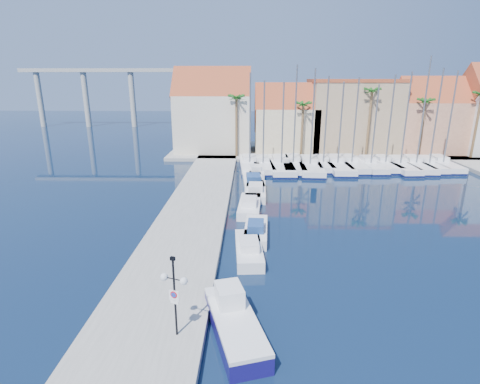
% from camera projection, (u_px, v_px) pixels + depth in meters
% --- Properties ---
extents(ground, '(260.00, 260.00, 0.00)m').
position_uv_depth(ground, '(329.00, 340.00, 18.16)').
color(ground, black).
rests_on(ground, ground).
extents(quay_west, '(6.00, 77.00, 0.50)m').
position_uv_depth(quay_west, '(188.00, 227.00, 31.22)').
color(quay_west, gray).
rests_on(quay_west, ground).
extents(shore_north, '(54.00, 16.00, 0.50)m').
position_uv_depth(shore_north, '(331.00, 151.00, 63.71)').
color(shore_north, gray).
rests_on(shore_north, ground).
extents(lamp_post, '(1.33, 0.72, 4.09)m').
position_uv_depth(lamp_post, '(174.00, 285.00, 16.97)').
color(lamp_post, black).
rests_on(lamp_post, quay_west).
extents(fishing_boat, '(3.57, 6.23, 2.07)m').
position_uv_depth(fishing_boat, '(234.00, 322.00, 18.39)').
color(fishing_boat, '#150F58').
rests_on(fishing_boat, ground).
extents(motorboat_west_0, '(2.16, 5.74, 1.40)m').
position_uv_depth(motorboat_west_0, '(249.00, 249.00, 26.62)').
color(motorboat_west_0, white).
rests_on(motorboat_west_0, ground).
extents(motorboat_west_1, '(2.05, 5.63, 1.40)m').
position_uv_depth(motorboat_west_1, '(256.00, 231.00, 29.82)').
color(motorboat_west_1, white).
rests_on(motorboat_west_1, ground).
extents(motorboat_west_2, '(2.32, 6.28, 1.40)m').
position_uv_depth(motorboat_west_2, '(250.00, 205.00, 35.67)').
color(motorboat_west_2, white).
rests_on(motorboat_west_2, ground).
extents(motorboat_west_3, '(2.31, 6.64, 1.40)m').
position_uv_depth(motorboat_west_3, '(256.00, 191.00, 40.31)').
color(motorboat_west_3, white).
rests_on(motorboat_west_3, ground).
extents(motorboat_west_4, '(2.69, 7.23, 1.40)m').
position_uv_depth(motorboat_west_4, '(253.00, 181.00, 44.25)').
color(motorboat_west_4, white).
rests_on(motorboat_west_4, ground).
extents(motorboat_west_5, '(2.11, 5.85, 1.40)m').
position_uv_depth(motorboat_west_5, '(256.00, 171.00, 48.71)').
color(motorboat_west_5, white).
rests_on(motorboat_west_5, ground).
extents(sailboat_0, '(3.23, 10.04, 12.84)m').
position_uv_depth(sailboat_0, '(249.00, 164.00, 52.47)').
color(sailboat_0, white).
rests_on(sailboat_0, ground).
extents(sailboat_1, '(3.35, 10.00, 11.86)m').
position_uv_depth(sailboat_1, '(263.00, 165.00, 52.20)').
color(sailboat_1, white).
rests_on(sailboat_1, ground).
extents(sailboat_2, '(3.32, 11.81, 11.65)m').
position_uv_depth(sailboat_2, '(281.00, 165.00, 52.03)').
color(sailboat_2, white).
rests_on(sailboat_2, ground).
extents(sailboat_3, '(3.18, 11.07, 13.82)m').
position_uv_depth(sailboat_3, '(293.00, 164.00, 52.57)').
color(sailboat_3, white).
rests_on(sailboat_3, ground).
extents(sailboat_4, '(3.50, 11.51, 13.35)m').
position_uv_depth(sailboat_4, '(310.00, 166.00, 51.63)').
color(sailboat_4, white).
rests_on(sailboat_4, ground).
extents(sailboat_5, '(2.25, 8.40, 12.42)m').
position_uv_depth(sailboat_5, '(323.00, 164.00, 52.53)').
color(sailboat_5, white).
rests_on(sailboat_5, ground).
extents(sailboat_6, '(3.00, 11.26, 11.72)m').
position_uv_depth(sailboat_6, '(337.00, 165.00, 52.24)').
color(sailboat_6, white).
rests_on(sailboat_6, ground).
extents(sailboat_7, '(2.97, 9.97, 12.26)m').
position_uv_depth(sailboat_7, '(350.00, 164.00, 52.61)').
color(sailboat_7, white).
rests_on(sailboat_7, ground).
extents(sailboat_8, '(2.79, 9.10, 11.39)m').
position_uv_depth(sailboat_8, '(369.00, 165.00, 52.03)').
color(sailboat_8, white).
rests_on(sailboat_8, ground).
extents(sailboat_9, '(3.02, 8.83, 12.62)m').
position_uv_depth(sailboat_9, '(384.00, 164.00, 52.45)').
color(sailboat_9, white).
rests_on(sailboat_9, ground).
extents(sailboat_10, '(3.03, 9.95, 12.95)m').
position_uv_depth(sailboat_10, '(398.00, 165.00, 51.81)').
color(sailboat_10, white).
rests_on(sailboat_10, ground).
extents(sailboat_11, '(2.73, 10.02, 14.90)m').
position_uv_depth(sailboat_11, '(414.00, 164.00, 52.24)').
color(sailboat_11, white).
rests_on(sailboat_11, ground).
extents(sailboat_12, '(2.48, 8.43, 13.43)m').
position_uv_depth(sailboat_12, '(427.00, 165.00, 51.98)').
color(sailboat_12, white).
rests_on(sailboat_12, ground).
extents(sailboat_13, '(2.49, 9.26, 13.11)m').
position_uv_depth(sailboat_13, '(441.00, 164.00, 52.54)').
color(sailboat_13, white).
rests_on(sailboat_13, ground).
extents(building_0, '(12.30, 9.00, 13.50)m').
position_uv_depth(building_0, '(213.00, 114.00, 61.44)').
color(building_0, beige).
rests_on(building_0, shore_north).
extents(building_1, '(10.30, 8.00, 11.00)m').
position_uv_depth(building_1, '(286.00, 122.00, 61.49)').
color(building_1, '#CAB58E').
rests_on(building_1, shore_north).
extents(building_2, '(14.20, 10.20, 11.50)m').
position_uv_depth(building_2, '(352.00, 115.00, 61.88)').
color(building_2, tan).
rests_on(building_2, shore_north).
extents(building_3, '(10.30, 8.00, 12.00)m').
position_uv_depth(building_3, '(428.00, 118.00, 60.73)').
color(building_3, '#B4765B').
rests_on(building_3, shore_north).
extents(palm_0, '(2.60, 2.60, 10.15)m').
position_uv_depth(palm_0, '(236.00, 99.00, 55.81)').
color(palm_0, brown).
rests_on(palm_0, shore_north).
extents(palm_1, '(2.60, 2.60, 9.15)m').
position_uv_depth(palm_1, '(303.00, 106.00, 55.83)').
color(palm_1, brown).
rests_on(palm_1, shore_north).
extents(palm_2, '(2.60, 2.60, 11.15)m').
position_uv_depth(palm_2, '(372.00, 93.00, 55.02)').
color(palm_2, brown).
rests_on(palm_2, shore_north).
extents(palm_3, '(2.60, 2.60, 9.65)m').
position_uv_depth(palm_3, '(426.00, 103.00, 55.22)').
color(palm_3, brown).
rests_on(palm_3, shore_north).
extents(viaduct, '(48.00, 2.20, 14.45)m').
position_uv_depth(viaduct, '(112.00, 86.00, 94.56)').
color(viaduct, '#9E9E99').
rests_on(viaduct, ground).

